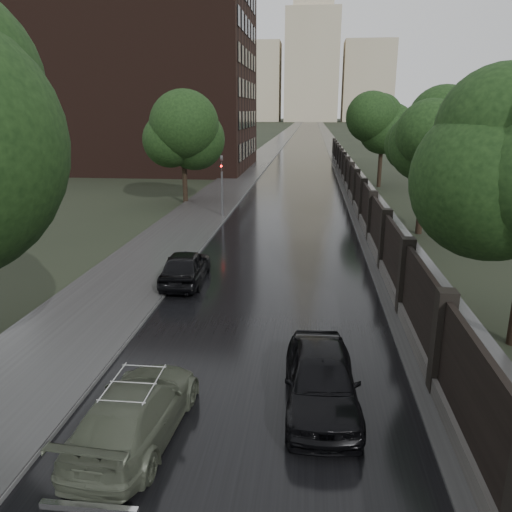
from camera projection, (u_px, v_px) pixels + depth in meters
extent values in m
cube|color=black|center=(309.00, 128.00, 189.33)|extent=(8.00, 420.00, 0.02)
cube|color=#2D2D2D|center=(293.00, 128.00, 189.93)|extent=(4.00, 420.00, 0.16)
cube|color=#2D2D2D|center=(323.00, 128.00, 188.74)|extent=(3.00, 420.00, 0.08)
cube|color=#383533|center=(353.00, 198.00, 38.10)|extent=(0.40, 75.00, 0.50)
cube|color=black|center=(354.00, 182.00, 37.74)|extent=(0.15, 75.00, 2.00)
cube|color=black|center=(334.00, 148.00, 74.03)|extent=(0.45, 0.45, 2.70)
cylinder|color=black|center=(184.00, 164.00, 36.75)|extent=(0.36, 0.36, 5.85)
sphere|color=black|center=(183.00, 131.00, 36.09)|extent=(4.25, 4.25, 4.25)
cylinder|color=black|center=(423.00, 185.00, 27.55)|extent=(0.36, 0.36, 5.53)
sphere|color=black|center=(427.00, 144.00, 26.93)|extent=(4.08, 4.08, 4.08)
cylinder|color=black|center=(381.00, 156.00, 44.71)|extent=(0.36, 0.36, 5.53)
sphere|color=black|center=(382.00, 131.00, 44.09)|extent=(4.08, 4.08, 4.08)
cylinder|color=#59595E|center=(222.00, 195.00, 32.00)|extent=(0.12, 0.12, 3.00)
imported|color=#59595E|center=(222.00, 163.00, 31.43)|extent=(0.16, 0.20, 1.00)
sphere|color=#FF0C0C|center=(221.00, 166.00, 31.33)|extent=(0.14, 0.14, 0.14)
cube|color=black|center=(143.00, 80.00, 56.78)|extent=(24.00, 18.00, 20.00)
cube|color=tan|center=(256.00, 82.00, 291.37)|extent=(28.00, 22.00, 44.00)
cube|color=tan|center=(368.00, 82.00, 284.68)|extent=(28.00, 22.00, 44.00)
cube|color=tan|center=(312.00, 67.00, 285.77)|extent=(30.00, 30.00, 60.00)
imported|color=#4C5342|center=(136.00, 411.00, 10.54)|extent=(2.06, 4.48, 1.27)
imported|color=black|center=(185.00, 266.00, 20.10)|extent=(1.81, 4.09, 1.37)
imported|color=black|center=(321.00, 379.00, 11.64)|extent=(1.87, 4.27, 1.43)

